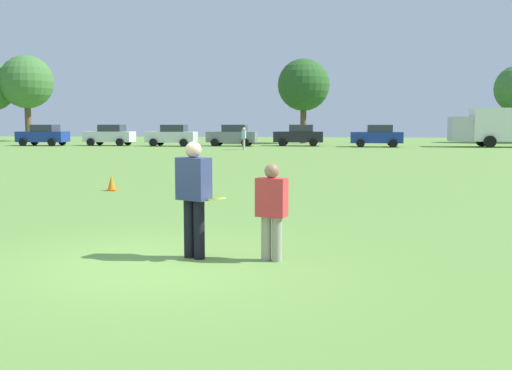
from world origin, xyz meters
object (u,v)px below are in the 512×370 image
parked_car_near_left (43,135)px  parked_car_mid_right (233,135)px  frisbee (217,199)px  traffic_cone (112,183)px  player_defender (272,207)px  parked_car_center (172,135)px  parked_car_mid_left (110,135)px  box_truck (507,126)px  parked_car_far_right (377,136)px  player_thrower (194,193)px  bystander_sideline_watcher (244,137)px  parked_car_near_right (299,135)px

parked_car_near_left → parked_car_mid_right: size_ratio=1.00×
frisbee → traffic_cone: frisbee is taller
player_defender → parked_car_center: bearing=106.8°
parked_car_near_left → parked_car_mid_left: size_ratio=1.00×
frisbee → box_truck: bearing=69.2°
parked_car_near_left → parked_car_mid_right: 16.46m
parked_car_mid_left → parked_car_mid_right: size_ratio=1.00×
parked_car_center → parked_car_far_right: same height
player_thrower → traffic_cone: size_ratio=3.66×
player_defender → parked_car_mid_left: bearing=113.5°
parked_car_center → bystander_sideline_watcher: bearing=-40.4°
parked_car_far_right → box_truck: (10.45, 0.94, 0.83)m
parked_car_mid_left → parked_car_far_right: same height
parked_car_near_right → box_truck: bearing=-1.5°
frisbee → parked_car_near_right: parked_car_near_right is taller
traffic_cone → parked_car_near_left: parked_car_near_left is taller
player_defender → traffic_cone: 10.15m
player_thrower → parked_car_mid_right: size_ratio=0.42×
parked_car_near_right → traffic_cone: bearing=-96.6°
parked_car_mid_left → parked_car_near_left: bearing=-171.2°
parked_car_mid_right → parked_car_far_right: (12.11, -0.47, 0.00)m
traffic_cone → box_truck: bearing=58.3°
traffic_cone → parked_car_near_left: 36.83m
parked_car_mid_left → parked_car_far_right: (22.86, -0.12, 0.00)m
parked_car_mid_right → box_truck: box_truck is taller
parked_car_mid_left → bystander_sideline_watcher: 14.22m
player_thrower → parked_car_near_right: (-0.46, 42.62, -0.07)m
parked_car_center → parked_car_mid_right: 5.14m
parked_car_near_left → parked_car_near_right: size_ratio=1.00×
player_thrower → parked_car_near_left: parked_car_near_left is taller
parked_car_near_left → parked_car_near_right: same height
parked_car_near_left → parked_car_mid_left: (5.67, 0.88, 0.00)m
box_truck → frisbee: bearing=-110.8°
player_thrower → box_truck: size_ratio=0.21×
parked_car_mid_left → parked_car_center: same height
traffic_cone → parked_car_near_left: (-18.10, 32.07, 0.69)m
parked_car_center → bystander_sideline_watcher: (7.00, -5.96, 0.01)m
player_thrower → parked_car_far_right: parked_car_far_right is taller
player_thrower → frisbee: bearing=-17.1°
parked_car_center → box_truck: 27.68m
frisbee → parked_car_near_left: bearing=119.4°
traffic_cone → parked_car_near_right: parked_car_near_right is taller
box_truck → parked_car_mid_left: bearing=-178.6°
traffic_cone → parked_car_center: bearing=101.7°
traffic_cone → parked_car_mid_left: size_ratio=0.11×
frisbee → parked_car_center: 42.59m
frisbee → parked_car_near_left: size_ratio=0.06×
bystander_sideline_watcher → parked_car_near_left: bearing=163.1°
parked_car_mid_left → parked_car_center: 5.70m
player_thrower → player_defender: (1.17, -0.03, -0.19)m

